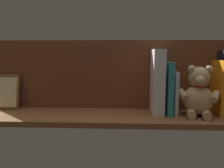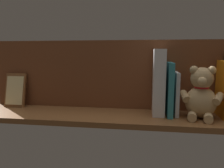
# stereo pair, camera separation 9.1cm
# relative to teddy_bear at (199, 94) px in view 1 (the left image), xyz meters

# --- Properties ---
(ground_plane) EXTENTS (1.18, 0.25, 0.02)m
(ground_plane) POSITION_rel_teddy_bear_xyz_m (0.36, -0.01, -0.10)
(ground_plane) COLOR brown
(shelf_back_panel) EXTENTS (1.18, 0.02, 0.31)m
(shelf_back_panel) POSITION_rel_teddy_bear_xyz_m (0.36, -0.11, 0.07)
(shelf_back_panel) COLOR brown
(shelf_back_panel) RESTS_ON ground_plane
(book_2) EXTENTS (0.02, 0.13, 0.23)m
(book_2) POSITION_rel_teddy_bear_xyz_m (-0.09, -0.03, 0.02)
(book_2) COLOR orange
(book_2) RESTS_ON ground_plane
(teddy_bear) EXTENTS (0.16, 0.15, 0.21)m
(teddy_bear) POSITION_rel_teddy_bear_xyz_m (0.00, 0.00, 0.00)
(teddy_bear) COLOR tan
(teddy_bear) RESTS_ON ground_plane
(book_3) EXTENTS (0.01, 0.12, 0.18)m
(book_3) POSITION_rel_teddy_bear_xyz_m (0.09, -0.04, -0.00)
(book_3) COLOR silver
(book_3) RESTS_ON ground_plane
(book_4) EXTENTS (0.02, 0.14, 0.22)m
(book_4) POSITION_rel_teddy_bear_xyz_m (0.12, -0.03, 0.02)
(book_4) COLOR teal
(book_4) RESTS_ON ground_plane
(dictionary_thick_white) EXTENTS (0.05, 0.12, 0.27)m
(dictionary_thick_white) POSITION_rel_teddy_bear_xyz_m (0.16, -0.04, 0.05)
(dictionary_thick_white) COLOR white
(dictionary_thick_white) RESTS_ON ground_plane
(picture_frame_leaning) EXTENTS (0.10, 0.05, 0.16)m
(picture_frame_leaning) POSITION_rel_teddy_bear_xyz_m (0.84, -0.07, -0.01)
(picture_frame_leaning) COLOR brown
(picture_frame_leaning) RESTS_ON ground_plane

